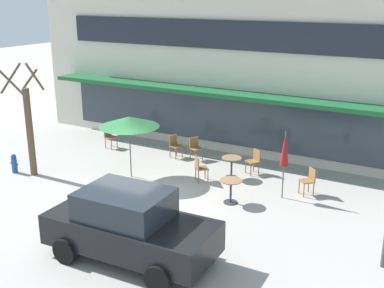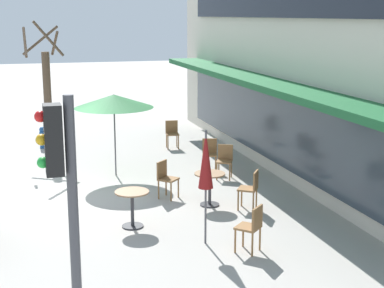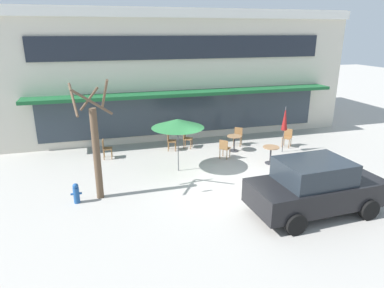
{
  "view_description": "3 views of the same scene",
  "coord_description": "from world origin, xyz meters",
  "px_view_note": "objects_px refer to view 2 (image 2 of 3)",
  "views": [
    {
      "loc": [
        8.35,
        -10.99,
        6.26
      ],
      "look_at": [
        0.45,
        2.88,
        1.22
      ],
      "focal_mm": 45.0,
      "sensor_mm": 36.0,
      "label": 1
    },
    {
      "loc": [
        13.88,
        -0.44,
        4.27
      ],
      "look_at": [
        0.72,
        3.36,
        1.23
      ],
      "focal_mm": 55.0,
      "sensor_mm": 36.0,
      "label": 2
    },
    {
      "loc": [
        -4.48,
        -10.88,
        5.47
      ],
      "look_at": [
        -0.69,
        2.46,
        0.9
      ],
      "focal_mm": 32.0,
      "sensor_mm": 36.0,
      "label": 3
    }
  ],
  "objects_px": {
    "cafe_table_near_wall": "(210,183)",
    "cafe_chair_5": "(252,225)",
    "patio_umbrella_green_folded": "(206,160)",
    "cafe_chair_1": "(251,187)",
    "cafe_chair_2": "(225,159)",
    "cafe_table_streetside": "(132,203)",
    "cafe_chair_3": "(166,176)",
    "patio_umbrella_cream_folded": "(114,101)",
    "traffic_light_pole": "(64,191)",
    "cafe_chair_0": "(172,132)",
    "fire_hydrant": "(43,137)",
    "street_tree": "(47,94)",
    "cafe_chair_4": "(210,152)"
  },
  "relations": [
    {
      "from": "fire_hydrant",
      "to": "cafe_chair_1",
      "type": "bearing_deg",
      "value": 28.99
    },
    {
      "from": "fire_hydrant",
      "to": "patio_umbrella_cream_folded",
      "type": "bearing_deg",
      "value": 24.23
    },
    {
      "from": "cafe_chair_0",
      "to": "cafe_chair_3",
      "type": "relative_size",
      "value": 1.0
    },
    {
      "from": "cafe_chair_0",
      "to": "cafe_chair_1",
      "type": "height_order",
      "value": "same"
    },
    {
      "from": "street_tree",
      "to": "patio_umbrella_cream_folded",
      "type": "bearing_deg",
      "value": 26.62
    },
    {
      "from": "cafe_chair_1",
      "to": "cafe_table_near_wall",
      "type": "bearing_deg",
      "value": -123.8
    },
    {
      "from": "cafe_chair_0",
      "to": "street_tree",
      "type": "xyz_separation_m",
      "value": [
        -0.38,
        -3.87,
        1.34
      ]
    },
    {
      "from": "patio_umbrella_cream_folded",
      "to": "cafe_chair_2",
      "type": "relative_size",
      "value": 2.47
    },
    {
      "from": "cafe_chair_0",
      "to": "street_tree",
      "type": "height_order",
      "value": "street_tree"
    },
    {
      "from": "cafe_table_streetside",
      "to": "patio_umbrella_cream_folded",
      "type": "distance_m",
      "value": 4.32
    },
    {
      "from": "patio_umbrella_green_folded",
      "to": "patio_umbrella_cream_folded",
      "type": "distance_m",
      "value": 5.39
    },
    {
      "from": "patio_umbrella_green_folded",
      "to": "cafe_chair_2",
      "type": "distance_m",
      "value": 4.74
    },
    {
      "from": "cafe_table_streetside",
      "to": "traffic_light_pole",
      "type": "relative_size",
      "value": 0.22
    },
    {
      "from": "cafe_table_near_wall",
      "to": "cafe_chair_5",
      "type": "relative_size",
      "value": 0.85
    },
    {
      "from": "cafe_chair_1",
      "to": "cafe_chair_5",
      "type": "bearing_deg",
      "value": -21.35
    },
    {
      "from": "cafe_table_near_wall",
      "to": "cafe_chair_0",
      "type": "distance_m",
      "value": 5.98
    },
    {
      "from": "cafe_table_streetside",
      "to": "patio_umbrella_green_folded",
      "type": "relative_size",
      "value": 0.35
    },
    {
      "from": "cafe_chair_0",
      "to": "traffic_light_pole",
      "type": "bearing_deg",
      "value": -19.88
    },
    {
      "from": "cafe_table_near_wall",
      "to": "cafe_chair_5",
      "type": "distance_m",
      "value": 2.8
    },
    {
      "from": "patio_umbrella_cream_folded",
      "to": "cafe_chair_5",
      "type": "relative_size",
      "value": 2.47
    },
    {
      "from": "cafe_chair_0",
      "to": "cafe_table_near_wall",
      "type": "bearing_deg",
      "value": -5.97
    },
    {
      "from": "cafe_chair_1",
      "to": "traffic_light_pole",
      "type": "height_order",
      "value": "traffic_light_pole"
    },
    {
      "from": "cafe_chair_0",
      "to": "cafe_chair_2",
      "type": "xyz_separation_m",
      "value": [
        3.88,
        0.46,
        0.0
      ]
    },
    {
      "from": "cafe_chair_1",
      "to": "fire_hydrant",
      "type": "distance_m",
      "value": 8.7
    },
    {
      "from": "cafe_chair_4",
      "to": "cafe_chair_5",
      "type": "bearing_deg",
      "value": -10.18
    },
    {
      "from": "cafe_chair_1",
      "to": "fire_hydrant",
      "type": "bearing_deg",
      "value": -151.01
    },
    {
      "from": "patio_umbrella_green_folded",
      "to": "traffic_light_pole",
      "type": "height_order",
      "value": "traffic_light_pole"
    },
    {
      "from": "cafe_table_streetside",
      "to": "cafe_chair_2",
      "type": "bearing_deg",
      "value": 134.39
    },
    {
      "from": "street_tree",
      "to": "fire_hydrant",
      "type": "height_order",
      "value": "street_tree"
    },
    {
      "from": "patio_umbrella_cream_folded",
      "to": "traffic_light_pole",
      "type": "height_order",
      "value": "traffic_light_pole"
    },
    {
      "from": "cafe_table_near_wall",
      "to": "cafe_chair_2",
      "type": "relative_size",
      "value": 0.85
    },
    {
      "from": "cafe_chair_4",
      "to": "street_tree",
      "type": "xyz_separation_m",
      "value": [
        -3.41,
        -4.18,
        1.34
      ]
    },
    {
      "from": "cafe_chair_0",
      "to": "cafe_chair_5",
      "type": "relative_size",
      "value": 1.0
    },
    {
      "from": "patio_umbrella_green_folded",
      "to": "cafe_chair_3",
      "type": "distance_m",
      "value": 3.17
    },
    {
      "from": "cafe_chair_5",
      "to": "street_tree",
      "type": "relative_size",
      "value": 0.22
    },
    {
      "from": "cafe_chair_4",
      "to": "street_tree",
      "type": "height_order",
      "value": "street_tree"
    },
    {
      "from": "patio_umbrella_cream_folded",
      "to": "cafe_chair_0",
      "type": "relative_size",
      "value": 2.47
    },
    {
      "from": "patio_umbrella_cream_folded",
      "to": "cafe_chair_0",
      "type": "bearing_deg",
      "value": 140.83
    },
    {
      "from": "cafe_chair_0",
      "to": "street_tree",
      "type": "bearing_deg",
      "value": -95.55
    },
    {
      "from": "patio_umbrella_green_folded",
      "to": "cafe_chair_5",
      "type": "height_order",
      "value": "patio_umbrella_green_folded"
    },
    {
      "from": "cafe_chair_2",
      "to": "traffic_light_pole",
      "type": "distance_m",
      "value": 9.16
    },
    {
      "from": "patio_umbrella_green_folded",
      "to": "cafe_chair_1",
      "type": "height_order",
      "value": "patio_umbrella_green_folded"
    },
    {
      "from": "cafe_table_streetside",
      "to": "fire_hydrant",
      "type": "distance_m",
      "value": 8.11
    },
    {
      "from": "patio_umbrella_green_folded",
      "to": "cafe_chair_2",
      "type": "relative_size",
      "value": 2.47
    },
    {
      "from": "street_tree",
      "to": "cafe_chair_1",
      "type": "bearing_deg",
      "value": 30.51
    },
    {
      "from": "cafe_chair_2",
      "to": "street_tree",
      "type": "distance_m",
      "value": 6.21
    },
    {
      "from": "cafe_table_near_wall",
      "to": "cafe_chair_4",
      "type": "relative_size",
      "value": 0.85
    },
    {
      "from": "cafe_chair_2",
      "to": "cafe_chair_3",
      "type": "height_order",
      "value": "same"
    },
    {
      "from": "patio_umbrella_green_folded",
      "to": "traffic_light_pole",
      "type": "relative_size",
      "value": 0.65
    },
    {
      "from": "cafe_table_streetside",
      "to": "patio_umbrella_cream_folded",
      "type": "relative_size",
      "value": 0.35
    }
  ]
}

